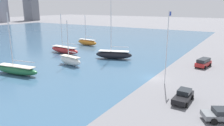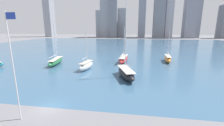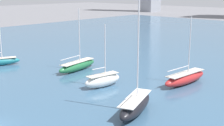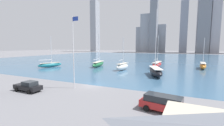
# 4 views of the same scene
# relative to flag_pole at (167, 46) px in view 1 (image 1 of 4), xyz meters

# --- Properties ---
(ground_plane) EXTENTS (500.00, 500.00, 0.00)m
(ground_plane) POSITION_rel_flag_pole_xyz_m (1.86, 3.03, -6.79)
(ground_plane) COLOR slate
(flag_pole) EXTENTS (1.24, 0.14, 12.60)m
(flag_pole) POSITION_rel_flag_pole_xyz_m (0.00, 0.00, 0.00)
(flag_pole) COLOR silver
(flag_pole) RESTS_ON ground_plane
(sailboat_orange) EXTENTS (2.60, 8.67, 10.28)m
(sailboat_orange) POSITION_rel_flag_pole_xyz_m (24.33, 36.33, -5.71)
(sailboat_orange) COLOR orange
(sailboat_orange) RESTS_ON harbor_water
(sailboat_red) EXTENTS (3.13, 10.87, 11.29)m
(sailboat_red) POSITION_rel_flag_pole_xyz_m (9.89, 33.37, -5.75)
(sailboat_red) COLOR #B72828
(sailboat_red) RESTS_ON harbor_water
(sailboat_black) EXTENTS (5.59, 9.83, 16.70)m
(sailboat_black) POSITION_rel_flag_pole_xyz_m (11.63, 17.62, -5.64)
(sailboat_black) COLOR black
(sailboat_black) RESTS_ON harbor_water
(sailboat_green) EXTENTS (3.73, 10.63, 12.15)m
(sailboat_green) POSITION_rel_flag_pole_xyz_m (-10.32, 27.07, -5.80)
(sailboat_green) COLOR #236B3D
(sailboat_green) RESTS_ON harbor_water
(sailboat_white) EXTENTS (2.94, 7.10, 10.25)m
(sailboat_white) POSITION_rel_flag_pole_xyz_m (0.73, 22.82, -5.65)
(sailboat_white) COLOR white
(sailboat_white) RESTS_ON harbor_water
(parked_suv_red) EXTENTS (5.37, 2.99, 1.90)m
(parked_suv_red) POSITION_rel_flag_pole_xyz_m (15.40, -3.75, -5.76)
(parked_suv_red) COLOR #B22323
(parked_suv_red) RESTS_ON ground_plane
(parked_pickup_black) EXTENTS (5.03, 2.28, 1.71)m
(parked_pickup_black) POSITION_rel_flag_pole_xyz_m (-5.85, -4.66, -5.95)
(parked_pickup_black) COLOR black
(parked_pickup_black) RESTS_ON ground_plane
(parked_sedan_gray) EXTENTS (4.17, 5.26, 1.54)m
(parked_sedan_gray) POSITION_rel_flag_pole_xyz_m (-8.87, -10.18, -5.98)
(parked_sedan_gray) COLOR slate
(parked_sedan_gray) RESTS_ON ground_plane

